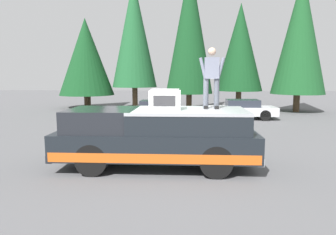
{
  "coord_description": "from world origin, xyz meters",
  "views": [
    {
      "loc": [
        -8.41,
        -0.47,
        2.57
      ],
      "look_at": [
        0.5,
        0.04,
        1.35
      ],
      "focal_mm": 32.76,
      "sensor_mm": 36.0,
      "label": 1
    }
  ],
  "objects_px": {
    "pickup_truck": "(157,137)",
    "parked_car_maroon": "(156,110)",
    "parked_car_silver": "(241,109)",
    "person_on_truck_bed": "(212,76)",
    "compressor_unit": "(165,99)"
  },
  "relations": [
    {
      "from": "compressor_unit",
      "to": "parked_car_silver",
      "type": "height_order",
      "value": "compressor_unit"
    },
    {
      "from": "parked_car_silver",
      "to": "parked_car_maroon",
      "type": "distance_m",
      "value": 5.13
    },
    {
      "from": "pickup_truck",
      "to": "parked_car_silver",
      "type": "relative_size",
      "value": 1.35
    },
    {
      "from": "pickup_truck",
      "to": "person_on_truck_bed",
      "type": "bearing_deg",
      "value": -80.94
    },
    {
      "from": "pickup_truck",
      "to": "parked_car_maroon",
      "type": "xyz_separation_m",
      "value": [
        9.09,
        0.91,
        -0.29
      ]
    },
    {
      "from": "pickup_truck",
      "to": "person_on_truck_bed",
      "type": "distance_m",
      "value": 2.28
    },
    {
      "from": "pickup_truck",
      "to": "parked_car_silver",
      "type": "height_order",
      "value": "pickup_truck"
    },
    {
      "from": "pickup_truck",
      "to": "parked_car_maroon",
      "type": "bearing_deg",
      "value": 5.7
    },
    {
      "from": "pickup_truck",
      "to": "person_on_truck_bed",
      "type": "height_order",
      "value": "person_on_truck_bed"
    },
    {
      "from": "compressor_unit",
      "to": "parked_car_maroon",
      "type": "bearing_deg",
      "value": 7.19
    },
    {
      "from": "person_on_truck_bed",
      "to": "parked_car_silver",
      "type": "bearing_deg",
      "value": -14.94
    },
    {
      "from": "compressor_unit",
      "to": "person_on_truck_bed",
      "type": "distance_m",
      "value": 1.45
    },
    {
      "from": "compressor_unit",
      "to": "parked_car_silver",
      "type": "relative_size",
      "value": 0.2
    },
    {
      "from": "parked_car_silver",
      "to": "person_on_truck_bed",
      "type": "bearing_deg",
      "value": 165.06
    },
    {
      "from": "parked_car_silver",
      "to": "pickup_truck",
      "type": "bearing_deg",
      "value": 157.6
    }
  ]
}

